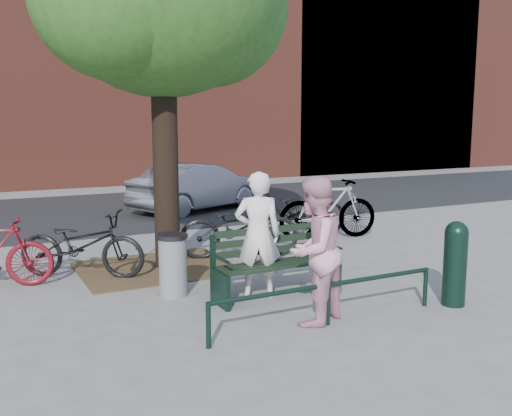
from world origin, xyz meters
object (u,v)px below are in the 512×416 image
person_right (314,251)px  litter_bin (173,265)px  parked_car (198,187)px  bicycle_c (239,227)px  park_bench (275,261)px  person_left (258,235)px  bollard (455,261)px

person_right → litter_bin: 2.12m
person_right → parked_car: 8.71m
bicycle_c → parked_car: 5.36m
park_bench → person_right: (-0.11, -1.13, 0.39)m
person_left → bicycle_c: 2.24m
person_left → bollard: size_ratio=1.55×
bicycle_c → person_left: bearing=178.3°
litter_bin → parked_car: bearing=65.7°
person_left → litter_bin: size_ratio=2.00×
person_left → litter_bin: 1.22m
bicycle_c → person_right: bearing=-173.2°
litter_bin → parked_car: (3.04, 6.74, 0.20)m
parked_car → bollard: bearing=158.2°
person_right → bollard: 2.01m
park_bench → person_left: (-0.22, 0.07, 0.37)m
park_bench → bicycle_c: bearing=76.7°
bollard → bicycle_c: bollard is taller
litter_bin → bicycle_c: bicycle_c is taller
bollard → litter_bin: size_ratio=1.29×
litter_bin → parked_car: size_ratio=0.22×
person_left → parked_car: person_left is taller
person_right → bicycle_c: size_ratio=0.84×
parked_car → person_left: bearing=142.4°
parked_car → bicycle_c: bearing=143.9°
person_right → bicycle_c: person_right is taller
bollard → litter_bin: 3.70m
person_right → park_bench: bearing=-122.4°
person_right → bicycle_c: 3.37m
litter_bin → person_right: bearing=-57.5°
park_bench → litter_bin: (-1.23, 0.62, -0.05)m
person_left → person_right: bearing=119.8°
bollard → bicycle_c: bearing=110.6°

